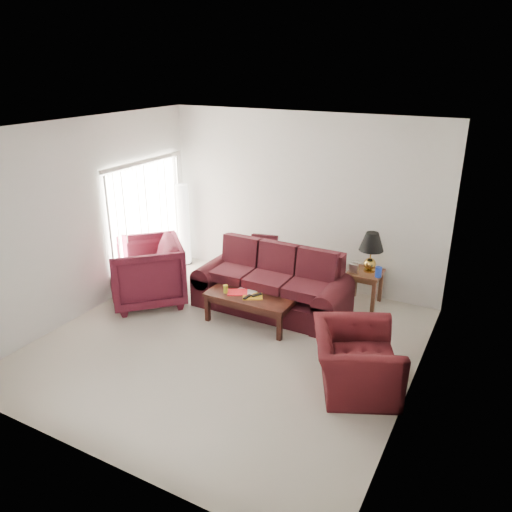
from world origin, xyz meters
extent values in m
plane|color=beige|center=(0.00, 0.00, 0.00)|extent=(5.00, 5.00, 0.00)
cube|color=silver|center=(-2.42, 1.30, 1.08)|extent=(0.10, 2.00, 2.16)
cube|color=black|center=(-0.40, 1.89, 0.77)|extent=(0.48, 0.31, 0.46)
cube|color=silver|center=(1.16, 2.02, 0.64)|extent=(0.14, 0.06, 0.14)
cylinder|color=#1C3DBC|center=(1.55, 2.03, 0.66)|extent=(0.10, 0.10, 0.16)
cube|color=white|center=(1.12, 2.28, 0.65)|extent=(0.13, 0.16, 0.05)
imported|color=#45101B|center=(-1.87, 0.53, 0.53)|extent=(1.62, 1.62, 1.06)
imported|color=#3C0E11|center=(1.88, -0.11, 0.37)|extent=(1.38, 1.45, 0.74)
cube|color=red|center=(-0.23, 0.68, 0.48)|extent=(0.37, 0.34, 0.02)
cube|color=beige|center=(-0.13, 0.79, 0.48)|extent=(0.33, 0.27, 0.02)
cube|color=#C49017|center=(0.04, 0.66, 0.48)|extent=(0.36, 0.33, 0.02)
cube|color=black|center=(0.00, 0.57, 0.50)|extent=(0.06, 0.16, 0.02)
cube|color=black|center=(0.09, 0.70, 0.50)|extent=(0.13, 0.17, 0.02)
cylinder|color=yellow|center=(-0.39, 0.60, 0.53)|extent=(0.09, 0.09, 0.12)
camera|label=1|loc=(3.25, -5.22, 3.76)|focal=35.00mm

